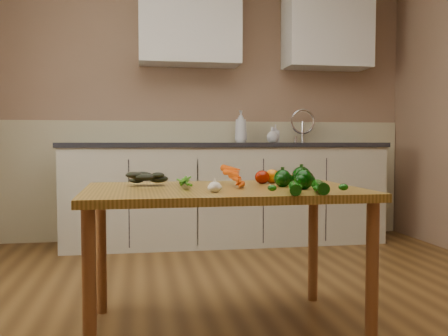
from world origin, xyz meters
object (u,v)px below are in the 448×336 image
soap_bottle_c (273,135)px  zucchini_a (320,187)px  soap_bottle_b (275,134)px  pepper_c (303,180)px  zucchini_b (295,188)px  soap_bottle_a (241,127)px  leafy_greens (147,176)px  carrot_bunch (219,180)px  pepper_a (283,178)px  tomato_b (272,176)px  pepper_b (301,177)px  garlic_bulb (215,187)px  tomato_c (285,178)px  table (223,204)px  tomato_a (262,177)px

soap_bottle_c → zucchini_a: bearing=35.3°
soap_bottle_b → pepper_c: (-0.52, -2.32, -0.25)m
soap_bottle_b → zucchini_b: soap_bottle_b is taller
soap_bottle_a → leafy_greens: bearing=-88.5°
carrot_bunch → leafy_greens: (-0.34, 0.14, 0.01)m
soap_bottle_c → pepper_a: size_ratio=1.74×
tomato_b → pepper_b: bearing=-64.6°
soap_bottle_c → carrot_bunch: (-0.84, -2.10, -0.25)m
carrot_bunch → pepper_a: 0.31m
soap_bottle_c → zucchini_a: size_ratio=0.75×
garlic_bulb → tomato_c: size_ratio=0.84×
table → soap_bottle_a: size_ratio=4.37×
soap_bottle_a → table: bearing=-78.4°
tomato_b → carrot_bunch: bearing=-152.8°
soap_bottle_b → pepper_b: size_ratio=1.76×
table → pepper_c: 0.40m
pepper_b → pepper_c: bearing=-105.6°
garlic_bulb → tomato_b: 0.56m
soap_bottle_a → pepper_a: 2.24m
tomato_b → zucchini_a: size_ratio=0.41×
pepper_a → pepper_c: (0.06, -0.13, 0.00)m
zucchini_a → zucchini_b: bearing=-172.9°
soap_bottle_b → pepper_b: bearing=94.8°
garlic_bulb → zucchini_a: 0.45m
carrot_bunch → pepper_b: bearing=-6.1°
leafy_greens → tomato_b: size_ratio=2.30×
soap_bottle_b → leafy_greens: 2.35m
soap_bottle_b → soap_bottle_c: (-0.04, -0.04, -0.01)m
soap_bottle_a → zucchini_a: bearing=-68.5°
soap_bottle_b → tomato_b: soap_bottle_b is taller
leafy_greens → garlic_bulb: size_ratio=3.29×
leafy_greens → soap_bottle_a: bearing=66.1°
tomato_c → zucchini_a: bearing=-88.6°
carrot_bunch → zucchini_b: bearing=-55.8°
pepper_b → tomato_b: bearing=115.4°
pepper_b → pepper_c: 0.16m
soap_bottle_a → pepper_c: (-0.19, -2.34, -0.31)m
garlic_bulb → tomato_b: (0.37, 0.42, 0.01)m
pepper_c → carrot_bunch: bearing=152.3°
soap_bottle_c → soap_bottle_a: bearing=-54.1°
tomato_a → zucchini_b: size_ratio=0.41×
carrot_bunch → zucchini_b: 0.46m
tomato_b → pepper_c: bearing=-81.5°
pepper_b → tomato_b: pepper_b is taller
table → zucchini_b: (0.25, -0.33, 0.10)m
table → tomato_c: 0.40m
table → zucchini_a: size_ratio=6.71×
carrot_bunch → tomato_b: (0.31, 0.16, 0.00)m
garlic_bulb → pepper_b: size_ratio=0.59×
pepper_c → tomato_a: (-0.11, 0.32, -0.01)m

